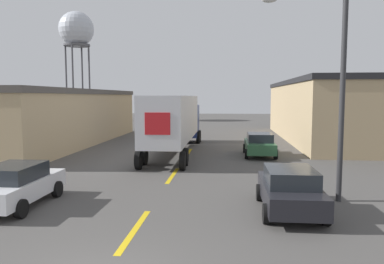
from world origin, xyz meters
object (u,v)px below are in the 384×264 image
object	(u,v)px
parked_car_left_near	(16,185)
parked_car_right_near	(290,189)
semi_truck	(176,119)
street_lamp	(332,80)
water_tower	(76,31)
parked_car_right_far	(259,144)

from	to	relation	value
parked_car_left_near	parked_car_right_near	bearing A→B (deg)	1.39
semi_truck	street_lamp	bearing A→B (deg)	-57.58
water_tower	street_lamp	world-z (taller)	water_tower
parked_car_left_near	water_tower	xyz separation A→B (m)	(-17.06, 47.56, 13.87)
semi_truck	parked_car_right_far	distance (m)	6.05
parked_car_right_far	water_tower	distance (m)	46.29
parked_car_right_near	water_tower	size ratio (longest dim) A/B	0.24
parked_car_right_near	parked_car_right_far	bearing A→B (deg)	90.00
parked_car_right_near	water_tower	distance (m)	56.13
parked_car_right_far	parked_car_right_near	xyz separation A→B (m)	(0.00, -12.22, 0.00)
parked_car_left_near	water_tower	bearing A→B (deg)	109.74
street_lamp	water_tower	bearing A→B (deg)	121.88
parked_car_right_near	parked_car_left_near	distance (m)	9.73
semi_truck	water_tower	world-z (taller)	water_tower
street_lamp	parked_car_right_far	bearing A→B (deg)	98.95
parked_car_right_far	parked_car_left_near	xyz separation A→B (m)	(-9.73, -12.45, 0.00)
semi_truck	parked_car_left_near	bearing A→B (deg)	-106.87
parked_car_left_near	street_lamp	xyz separation A→B (m)	(11.41, 1.78, 3.78)
parked_car_right_far	parked_car_left_near	distance (m)	15.80
parked_car_right_near	street_lamp	xyz separation A→B (m)	(1.68, 1.55, 3.78)
street_lamp	parked_car_right_near	bearing A→B (deg)	-137.40
parked_car_right_near	water_tower	world-z (taller)	water_tower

